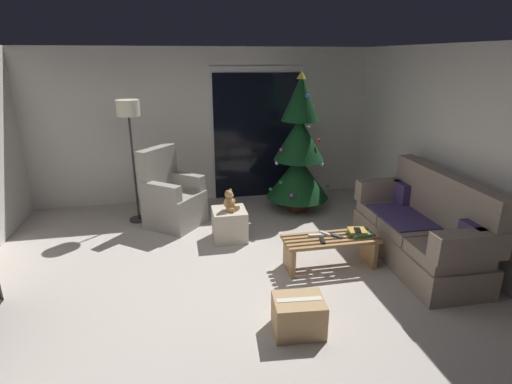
{
  "coord_description": "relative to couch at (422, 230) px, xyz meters",
  "views": [
    {
      "loc": [
        -0.48,
        -3.62,
        2.35
      ],
      "look_at": [
        0.4,
        0.7,
        0.85
      ],
      "focal_mm": 28.06,
      "sensor_mm": 36.0,
      "label": 1
    }
  ],
  "objects": [
    {
      "name": "ottoman",
      "position": [
        -2.16,
        1.04,
        -0.19
      ],
      "size": [
        0.44,
        0.44,
        0.42
      ],
      "primitive_type": "cube",
      "color": "beige",
      "rests_on": "ground"
    },
    {
      "name": "floor_lamp",
      "position": [
        -3.42,
        1.97,
        1.11
      ],
      "size": [
        0.32,
        0.32,
        1.78
      ],
      "color": "#2D2D30",
      "rests_on": "ground"
    },
    {
      "name": "cardboard_box_taped_mid_floor",
      "position": [
        -1.82,
        -0.99,
        -0.24
      ],
      "size": [
        0.48,
        0.39,
        0.33
      ],
      "color": "tan",
      "rests_on": "ground"
    },
    {
      "name": "wall_right",
      "position": [
        0.54,
        -0.24,
        0.85
      ],
      "size": [
        0.12,
        6.0,
        2.5
      ],
      "primitive_type": "cube",
      "color": "silver",
      "rests_on": "ground"
    },
    {
      "name": "remote_graphite",
      "position": [
        -1.05,
        0.07,
        -0.02
      ],
      "size": [
        0.13,
        0.15,
        0.02
      ],
      "primitive_type": "cube",
      "rotation": [
        0.0,
        0.0,
        3.83
      ],
      "color": "#333338",
      "rests_on": "coffee_table"
    },
    {
      "name": "book_stack",
      "position": [
        -0.78,
        0.06,
        0.0
      ],
      "size": [
        0.25,
        0.23,
        0.07
      ],
      "color": "#337042",
      "rests_on": "coffee_table"
    },
    {
      "name": "remote_black",
      "position": [
        -1.25,
        -0.01,
        -0.02
      ],
      "size": [
        0.07,
        0.16,
        0.02
      ],
      "primitive_type": "cube",
      "rotation": [
        0.0,
        0.0,
        6.1
      ],
      "color": "black",
      "rests_on": "coffee_table"
    },
    {
      "name": "wall_back",
      "position": [
        -2.32,
        2.82,
        0.85
      ],
      "size": [
        5.72,
        0.12,
        2.5
      ],
      "primitive_type": "cube",
      "color": "silver",
      "rests_on": "ground"
    },
    {
      "name": "remote_silver",
      "position": [
        -1.15,
        0.16,
        -0.02
      ],
      "size": [
        0.12,
        0.16,
        0.02
      ],
      "primitive_type": "cube",
      "rotation": [
        0.0,
        0.0,
        0.55
      ],
      "color": "#ADADB2",
      "rests_on": "coffee_table"
    },
    {
      "name": "ground_plane",
      "position": [
        -2.32,
        -0.24,
        -0.4
      ],
      "size": [
        7.0,
        7.0,
        0.0
      ],
      "primitive_type": "plane",
      "color": "#BCB2A8"
    },
    {
      "name": "couch",
      "position": [
        0.0,
        0.0,
        0.0
      ],
      "size": [
        0.83,
        1.96,
        1.08
      ],
      "color": "gray",
      "rests_on": "ground"
    },
    {
      "name": "armchair",
      "position": [
        -2.91,
        1.71,
        0.0
      ],
      "size": [
        0.96,
        0.96,
        1.13
      ],
      "color": "gray",
      "rests_on": "ground"
    },
    {
      "name": "cell_phone",
      "position": [
        -0.8,
        0.05,
        0.04
      ],
      "size": [
        0.11,
        0.16,
        0.01
      ],
      "primitive_type": "cube",
      "rotation": [
        0.0,
        0.0,
        -0.3
      ],
      "color": "black",
      "rests_on": "book_stack"
    },
    {
      "name": "patio_door_frame",
      "position": [
        -1.42,
        2.75,
        0.7
      ],
      "size": [
        1.6,
        0.02,
        2.2
      ],
      "primitive_type": "cube",
      "color": "silver",
      "rests_on": "ground"
    },
    {
      "name": "christmas_tree",
      "position": [
        -0.95,
        1.92,
        0.55
      ],
      "size": [
        0.98,
        0.98,
        2.16
      ],
      "color": "#4C1E19",
      "rests_on": "ground"
    },
    {
      "name": "patio_door_glass",
      "position": [
        -1.42,
        2.73,
        0.65
      ],
      "size": [
        1.5,
        0.02,
        2.1
      ],
      "primitive_type": "cube",
      "color": "black",
      "rests_on": "ground"
    },
    {
      "name": "coffee_table",
      "position": [
        -1.12,
        0.06,
        -0.15
      ],
      "size": [
        1.1,
        0.4,
        0.37
      ],
      "color": "#9E7547",
      "rests_on": "ground"
    },
    {
      "name": "remote_white",
      "position": [
        -1.28,
        0.14,
        -0.02
      ],
      "size": [
        0.16,
        0.05,
        0.02
      ],
      "primitive_type": "cube",
      "rotation": [
        0.0,
        0.0,
        4.65
      ],
      "color": "silver",
      "rests_on": "coffee_table"
    },
    {
      "name": "teddy_bear_honey",
      "position": [
        -2.15,
        1.03,
        0.14
      ],
      "size": [
        0.21,
        0.21,
        0.29
      ],
      "color": "tan",
      "rests_on": "ottoman"
    }
  ]
}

